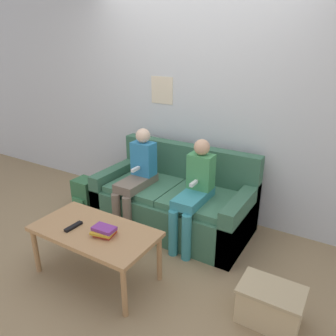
% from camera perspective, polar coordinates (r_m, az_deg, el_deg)
% --- Properties ---
extents(ground_plane, '(10.00, 10.00, 0.00)m').
position_cam_1_polar(ground_plane, '(3.33, -3.59, -13.78)').
color(ground_plane, '#937A56').
extents(wall_back, '(8.00, 0.07, 2.60)m').
position_cam_1_polar(wall_back, '(3.67, 5.31, 11.62)').
color(wall_back, silver).
rests_on(wall_back, ground_plane).
extents(couch, '(1.64, 0.82, 0.85)m').
position_cam_1_polar(couch, '(3.57, 1.18, -5.90)').
color(couch, '#38664C').
rests_on(couch, ground_plane).
extents(coffee_table, '(1.05, 0.55, 0.46)m').
position_cam_1_polar(coffee_table, '(2.84, -12.65, -11.24)').
color(coffee_table, '#AD7F51').
rests_on(coffee_table, ground_plane).
extents(person_left, '(0.24, 0.56, 1.07)m').
position_cam_1_polar(person_left, '(3.46, -5.43, -1.27)').
color(person_left, '#756656').
rests_on(person_left, ground_plane).
extents(person_right, '(0.24, 0.56, 1.05)m').
position_cam_1_polar(person_right, '(3.13, 4.61, -3.87)').
color(person_right, teal).
rests_on(person_right, ground_plane).
extents(tv_remote, '(0.05, 0.17, 0.02)m').
position_cam_1_polar(tv_remote, '(2.87, -16.14, -9.76)').
color(tv_remote, black).
rests_on(tv_remote, coffee_table).
extents(book_stack, '(0.20, 0.18, 0.07)m').
position_cam_1_polar(book_stack, '(2.71, -11.05, -10.70)').
color(book_stack, red).
rests_on(book_stack, coffee_table).
extents(storage_box, '(0.45, 0.30, 0.29)m').
position_cam_1_polar(storage_box, '(2.64, 17.33, -21.78)').
color(storage_box, '#CCB284').
rests_on(storage_box, ground_plane).
extents(backpack, '(0.25, 0.25, 0.39)m').
position_cam_1_polar(backpack, '(4.04, -14.18, -4.59)').
color(backpack, '#336B42').
rests_on(backpack, ground_plane).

